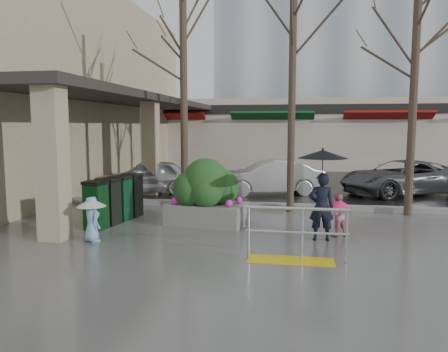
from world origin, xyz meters
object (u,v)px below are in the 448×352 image
(planter, at_px, (206,193))
(car_b, at_px, (269,177))
(child_pink, at_px, (337,212))
(car_c, at_px, (401,178))
(tree_west, at_px, (183,38))
(car_a, at_px, (148,176))
(handrail, at_px, (294,241))
(news_boxes, at_px, (115,200))
(child_blue, at_px, (92,214))
(tree_mideast, at_px, (416,39))
(woman, at_px, (322,185))
(tree_midwest, at_px, (293,29))

(planter, xyz_separation_m, car_b, (1.26, 5.27, -0.19))
(child_pink, height_order, planter, planter)
(child_pink, relative_size, car_c, 0.22)
(car_c, bearing_deg, tree_west, -88.82)
(car_a, relative_size, car_c, 0.82)
(handrail, xyz_separation_m, news_boxes, (-4.65, 2.56, 0.22))
(child_blue, bearing_deg, car_a, -42.12)
(handrail, height_order, car_a, car_a)
(tree_mideast, bearing_deg, tree_west, -180.00)
(tree_mideast, height_order, woman, tree_mideast)
(tree_west, distance_m, news_boxes, 5.18)
(tree_mideast, height_order, car_b, tree_mideast)
(news_boxes, distance_m, car_c, 10.38)
(child_blue, bearing_deg, news_boxes, -42.80)
(tree_west, xyz_separation_m, news_boxes, (-1.29, -2.24, -4.49))
(child_blue, distance_m, car_c, 11.38)
(child_blue, bearing_deg, car_c, -97.08)
(tree_midwest, xyz_separation_m, child_pink, (1.10, -2.78, -4.67))
(tree_mideast, xyz_separation_m, child_pink, (-2.20, -2.78, -4.29))
(handrail, relative_size, woman, 0.93)
(child_blue, xyz_separation_m, car_b, (3.38, 7.27, 0.01))
(car_c, bearing_deg, tree_mideast, -36.50)
(handrail, distance_m, car_b, 7.99)
(child_blue, relative_size, car_c, 0.22)
(handrail, bearing_deg, woman, 70.62)
(woman, height_order, car_a, woman)
(child_blue, xyz_separation_m, planter, (2.12, 2.00, 0.20))
(planter, height_order, car_c, planter)
(tree_west, height_order, planter, tree_west)
(car_b, bearing_deg, car_c, 82.77)
(tree_midwest, height_order, car_b, tree_midwest)
(tree_mideast, relative_size, car_c, 1.43)
(child_pink, xyz_separation_m, child_blue, (-5.30, -1.37, 0.05))
(planter, xyz_separation_m, car_a, (-3.23, 4.77, -0.19))
(woman, bearing_deg, planter, -25.62)
(child_pink, bearing_deg, tree_west, -60.90)
(child_pink, distance_m, car_c, 7.17)
(tree_west, distance_m, car_c, 9.24)
(tree_west, xyz_separation_m, car_a, (-2.10, 2.62, -4.45))
(tree_mideast, xyz_separation_m, news_boxes, (-7.79, -2.24, -4.27))
(handrail, xyz_separation_m, tree_mideast, (3.14, 4.80, 4.48))
(tree_midwest, relative_size, news_boxes, 3.22)
(news_boxes, bearing_deg, planter, 12.39)
(planter, bearing_deg, tree_west, 117.62)
(woman, height_order, planter, woman)
(handrail, relative_size, tree_midwest, 0.27)
(woman, height_order, child_blue, woman)
(news_boxes, xyz_separation_m, car_b, (3.67, 5.37, 0.04))
(tree_midwest, distance_m, planter, 5.33)
(handrail, bearing_deg, tree_mideast, 56.81)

